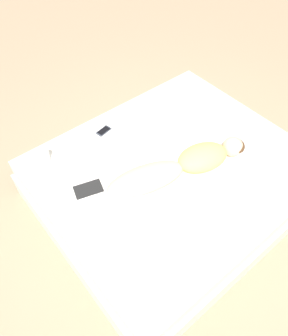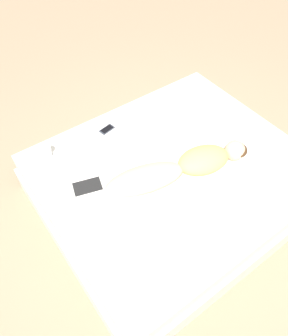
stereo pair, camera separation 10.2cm
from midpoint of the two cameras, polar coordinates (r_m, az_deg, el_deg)
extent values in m
plane|color=#9E8466|center=(3.18, 3.72, -5.02)|extent=(12.00, 12.00, 0.00)
cube|color=beige|center=(3.06, 3.85, -3.50)|extent=(1.92, 2.23, 0.28)
cube|color=silver|center=(2.88, 4.09, -0.66)|extent=(1.86, 2.17, 0.19)
ellipsoid|color=#DBB28E|center=(2.60, -0.79, -1.91)|extent=(0.42, 0.71, 0.15)
ellipsoid|color=#D1C660|center=(2.76, 9.10, 1.84)|extent=(0.39, 0.50, 0.18)
ellipsoid|color=#472D19|center=(2.91, 14.57, 3.80)|extent=(0.21, 0.21, 0.10)
sphere|color=#DBB28E|center=(2.90, 14.20, 3.62)|extent=(0.18, 0.18, 0.18)
cube|color=silver|center=(2.81, -11.93, -0.36)|extent=(0.30, 0.37, 0.01)
cube|color=silver|center=(2.67, -10.75, -3.69)|extent=(0.30, 0.37, 0.01)
cube|color=black|center=(2.67, -10.77, -3.63)|extent=(0.20, 0.26, 0.00)
cylinder|color=white|center=(2.95, -17.98, 2.16)|extent=(0.09, 0.09, 0.09)
cylinder|color=black|center=(2.92, -18.16, 2.66)|extent=(0.08, 0.08, 0.01)
torus|color=white|center=(2.92, -17.55, 1.61)|extent=(0.07, 0.01, 0.07)
cube|color=#333842|center=(3.11, -7.98, 6.40)|extent=(0.10, 0.15, 0.01)
cube|color=black|center=(3.10, -7.99, 6.47)|extent=(0.08, 0.13, 0.00)
camera|label=1|loc=(0.05, -91.08, -1.28)|focal=35.00mm
camera|label=2|loc=(0.05, 88.92, 1.28)|focal=35.00mm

